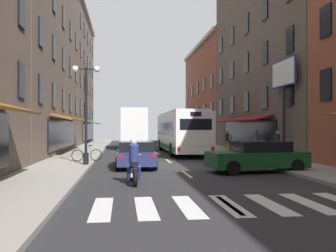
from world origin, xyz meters
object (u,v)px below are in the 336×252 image
billboard_sign (284,83)px  pedestrian_near (228,140)px  street_lamp_twin (86,110)px  box_truck (134,128)px  pedestrian_mid (277,144)px  motorcycle_rider (134,164)px  transit_bus (181,132)px  bicycle_near (87,155)px  pedestrian_far (256,142)px  sedan_mid (258,157)px  sedan_near (135,154)px  sedan_far (132,138)px

billboard_sign → pedestrian_near: billboard_sign is taller
billboard_sign → street_lamp_twin: billboard_sign is taller
box_truck → pedestrian_mid: 16.83m
motorcycle_rider → pedestrian_near: size_ratio=1.25×
transit_bus → pedestrian_mid: size_ratio=7.22×
bicycle_near → pedestrian_mid: bearing=0.1°
billboard_sign → bicycle_near: bearing=-178.9°
pedestrian_far → street_lamp_twin: 12.73m
box_truck → sedan_mid: box_truck is taller
pedestrian_mid → motorcycle_rider: bearing=5.4°
street_lamp_twin → pedestrian_far: bearing=26.5°
pedestrian_far → transit_bus: bearing=-7.6°
billboard_sign → pedestrian_near: bearing=100.0°
sedan_near → sedan_far: bearing=89.0°
box_truck → sedan_mid: (5.02, -19.83, -1.28)m
sedan_mid → pedestrian_far: pedestrian_far is taller
transit_bus → pedestrian_mid: transit_bus is taller
street_lamp_twin → bicycle_near: bearing=94.0°
pedestrian_mid → pedestrian_near: bearing=-120.4°
billboard_sign → bicycle_near: size_ratio=3.61×
box_truck → street_lamp_twin: (-3.01, -16.64, 0.97)m
box_truck → motorcycle_rider: box_truck is taller
box_truck → pedestrian_far: (8.25, -11.02, -0.96)m
sedan_mid → motorcycle_rider: motorcycle_rider is taller
transit_bus → sedan_near: bearing=-111.3°
billboard_sign → sedan_near: size_ratio=1.36×
transit_bus → motorcycle_rider: 16.27m
pedestrian_far → pedestrian_near: bearing=-45.3°
pedestrian_near → pedestrian_far: size_ratio=0.95×
sedan_mid → pedestrian_mid: size_ratio=2.70×
billboard_sign → pedestrian_far: (-0.46, 3.44, -3.77)m
pedestrian_far → sedan_mid: bearing=102.6°
bicycle_near → pedestrian_near: (10.52, 7.81, 0.51)m
sedan_near → sedan_mid: bearing=-26.7°
sedan_far → street_lamp_twin: 29.01m
transit_bus → bicycle_near: size_ratio=7.33×
box_truck → sedan_far: (0.04, 12.12, -1.25)m
sedan_near → sedan_mid: size_ratio=0.97×
billboard_sign → transit_bus: size_ratio=0.49×
sedan_far → transit_bus: bearing=-79.8°
sedan_mid → sedan_far: 32.34m
sedan_mid → pedestrian_near: bearing=79.7°
transit_bus → box_truck: bearing=116.5°
billboard_sign → sedan_mid: bearing=-124.5°
sedan_mid → bicycle_near: sedan_mid is taller
sedan_near → pedestrian_near: 12.87m
sedan_mid → bicycle_near: (-8.16, 5.15, -0.22)m
box_truck → motorcycle_rider: size_ratio=3.66×
billboard_sign → pedestrian_mid: bearing=-158.1°
pedestrian_mid → street_lamp_twin: size_ratio=0.34×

